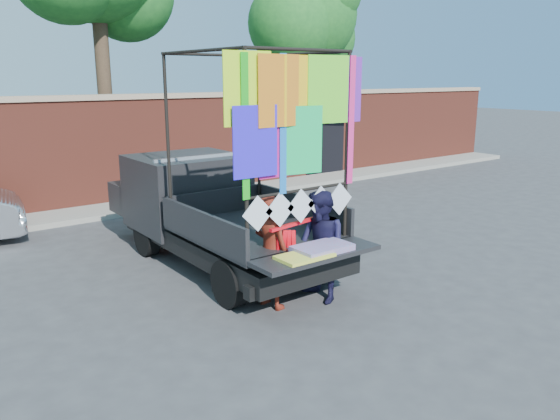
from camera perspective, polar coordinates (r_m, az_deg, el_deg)
ground at (r=7.49m, az=-2.19°, el=-9.93°), size 90.00×90.00×0.00m
brick_wall at (r=13.34m, az=-19.74°, el=5.72°), size 30.00×0.45×2.61m
curb at (r=12.91m, az=-18.35°, el=-0.15°), size 30.00×1.20×0.12m
tree_right at (r=17.97m, az=2.90°, el=19.33°), size 4.20×3.30×6.62m
pickup_truck at (r=9.33m, az=-8.06°, el=0.23°), size 2.12×5.33×3.35m
woman at (r=7.20m, az=-0.94°, el=-4.37°), size 0.47×0.62×1.54m
man at (r=7.42m, az=4.29°, el=-3.85°), size 0.63×0.78×1.54m
streamer_bundle at (r=7.18m, az=1.11°, el=-3.07°), size 0.98×0.22×0.67m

